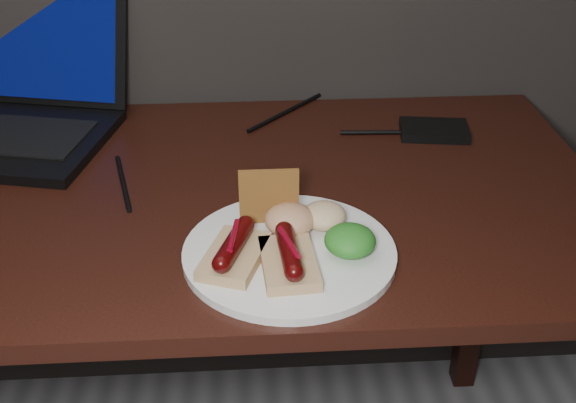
# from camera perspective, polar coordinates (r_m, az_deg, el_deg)

# --- Properties ---
(desk) EXTENTS (1.40, 0.70, 0.75)m
(desk) POSITION_cam_1_polar(r_m,az_deg,el_deg) (1.21, -9.16, -2.80)
(desk) COLOR black
(desk) RESTS_ON ground
(laptop) EXTENTS (0.46, 0.44, 0.25)m
(laptop) POSITION_cam_1_polar(r_m,az_deg,el_deg) (1.42, -21.30, 7.24)
(laptop) COLOR black
(laptop) RESTS_ON desk
(hard_drive) EXTENTS (0.13, 0.10, 0.02)m
(hard_drive) POSITION_cam_1_polar(r_m,az_deg,el_deg) (1.35, 11.46, 5.53)
(hard_drive) COLOR black
(hard_drive) RESTS_ON desk
(desk_cables) EXTENTS (0.93, 0.43, 0.01)m
(desk_cables) POSITION_cam_1_polar(r_m,az_deg,el_deg) (1.30, -9.04, 4.51)
(desk_cables) COLOR black
(desk_cables) RESTS_ON desk
(plate) EXTENTS (0.37, 0.37, 0.01)m
(plate) POSITION_cam_1_polar(r_m,az_deg,el_deg) (0.99, 0.11, -4.07)
(plate) COLOR silver
(plate) RESTS_ON desk
(bread_sausage_left) EXTENTS (0.10, 0.13, 0.04)m
(bread_sausage_left) POSITION_cam_1_polar(r_m,az_deg,el_deg) (0.96, -4.27, -3.89)
(bread_sausage_left) COLOR #DAB180
(bread_sausage_left) RESTS_ON plate
(bread_sausage_center) EXTENTS (0.08, 0.12, 0.04)m
(bread_sausage_center) POSITION_cam_1_polar(r_m,az_deg,el_deg) (0.94, 0.07, -4.47)
(bread_sausage_center) COLOR #DAB180
(bread_sausage_center) RESTS_ON plate
(crispbread) EXTENTS (0.09, 0.01, 0.08)m
(crispbread) POSITION_cam_1_polar(r_m,az_deg,el_deg) (1.02, -1.51, 0.40)
(crispbread) COLOR #9D602B
(crispbread) RESTS_ON plate
(salad_greens) EXTENTS (0.07, 0.07, 0.04)m
(salad_greens) POSITION_cam_1_polar(r_m,az_deg,el_deg) (0.97, 4.92, -3.09)
(salad_greens) COLOR #105217
(salad_greens) RESTS_ON plate
(salsa_mound) EXTENTS (0.07, 0.07, 0.04)m
(salsa_mound) POSITION_cam_1_polar(r_m,az_deg,el_deg) (1.01, 0.15, -1.43)
(salsa_mound) COLOR #9B230F
(salsa_mound) RESTS_ON plate
(coleslaw_mound) EXTENTS (0.06, 0.06, 0.04)m
(coleslaw_mound) POSITION_cam_1_polar(r_m,az_deg,el_deg) (1.03, 2.86, -1.13)
(coleslaw_mound) COLOR beige
(coleslaw_mound) RESTS_ON plate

